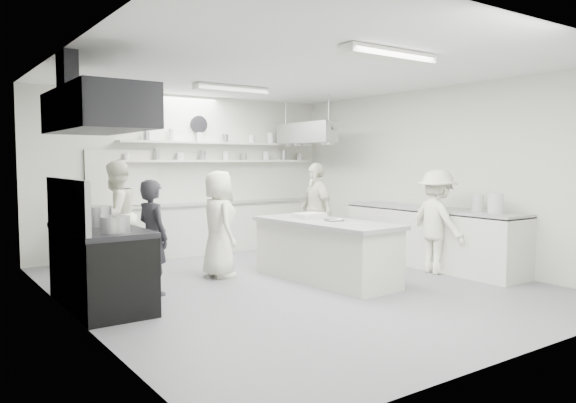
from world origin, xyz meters
TOP-DOWN VIEW (x-y plane):
  - floor at (0.00, 0.00)m, footprint 6.00×7.00m
  - ceiling at (0.00, 0.00)m, footprint 6.00×7.00m
  - wall_back at (0.00, 3.50)m, footprint 6.00×0.04m
  - wall_front at (0.00, -3.50)m, footprint 6.00×0.04m
  - wall_left at (-3.00, 0.00)m, footprint 0.04×7.00m
  - wall_right at (3.00, 0.00)m, footprint 0.04×7.00m
  - stove at (-2.60, 0.40)m, footprint 0.80×1.80m
  - exhaust_hood at (-2.60, 0.40)m, footprint 0.85×2.00m
  - back_counter at (0.30, 3.20)m, footprint 5.00×0.60m
  - shelf_lower at (0.70, 3.37)m, footprint 4.20×0.26m
  - shelf_upper at (0.70, 3.37)m, footprint 4.20×0.26m
  - pass_through_window at (-1.30, 3.48)m, footprint 1.30×0.04m
  - wall_clock at (0.20, 3.46)m, footprint 0.32×0.05m
  - right_counter at (2.65, -0.20)m, footprint 0.74×3.30m
  - pot_rack at (2.00, 2.40)m, footprint 0.30×1.60m
  - light_fixture_front at (0.00, -1.80)m, footprint 1.30×0.25m
  - light_fixture_rear at (0.00, 1.80)m, footprint 1.30×0.25m
  - prep_island at (0.50, -0.07)m, footprint 1.00×2.32m
  - stove_pot at (-2.60, 0.52)m, footprint 0.36×0.36m
  - cook_stove at (-1.86, 0.60)m, footprint 0.45×0.61m
  - cook_back at (-1.73, 2.54)m, footprint 1.06×0.98m
  - cook_island_left at (-0.64, 1.08)m, footprint 0.60×0.84m
  - cook_island_right at (1.54, 1.48)m, footprint 0.61×1.07m
  - cook_right at (2.27, -0.64)m, footprint 0.74×1.12m
  - bowl_island_a at (0.61, -0.13)m, footprint 0.35×0.35m
  - bowl_island_b at (0.56, -0.66)m, footprint 0.21×0.21m
  - bowl_right at (2.84, -1.09)m, footprint 0.30×0.30m

SIDE VIEW (x-z plane):
  - floor at x=0.00m, z-range -0.02..0.00m
  - prep_island at x=0.50m, z-range 0.00..0.83m
  - stove at x=-2.60m, z-range 0.00..0.90m
  - back_counter at x=0.30m, z-range 0.00..0.92m
  - right_counter at x=2.65m, z-range 0.00..0.94m
  - cook_stove at x=-1.86m, z-range 0.00..1.51m
  - cook_island_left at x=-0.64m, z-range 0.00..1.61m
  - cook_right at x=2.27m, z-range 0.00..1.62m
  - cook_island_right at x=1.54m, z-range 0.00..1.72m
  - bowl_island_b at x=0.56m, z-range 0.83..0.90m
  - bowl_island_a at x=0.61m, z-range 0.83..0.91m
  - cook_back at x=-1.73m, z-range 0.00..1.76m
  - bowl_right at x=2.84m, z-range 0.94..1.00m
  - stove_pot at x=-2.60m, z-range 0.91..1.21m
  - pass_through_window at x=-1.30m, z-range 0.95..1.95m
  - wall_back at x=0.00m, z-range 0.00..3.00m
  - wall_front at x=0.00m, z-range 0.00..3.00m
  - wall_left at x=-3.00m, z-range 0.00..3.00m
  - wall_right at x=3.00m, z-range 0.00..3.00m
  - shelf_lower at x=0.70m, z-range 1.73..1.77m
  - shelf_upper at x=0.70m, z-range 2.08..2.12m
  - pot_rack at x=2.00m, z-range 2.10..2.50m
  - exhaust_hood at x=-2.60m, z-range 2.10..2.60m
  - wall_clock at x=0.20m, z-range 2.29..2.61m
  - light_fixture_front at x=0.00m, z-range 2.89..2.99m
  - light_fixture_rear at x=0.00m, z-range 2.89..2.99m
  - ceiling at x=0.00m, z-range 3.00..3.02m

